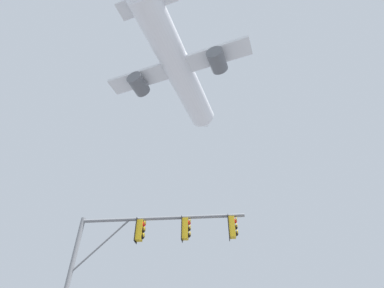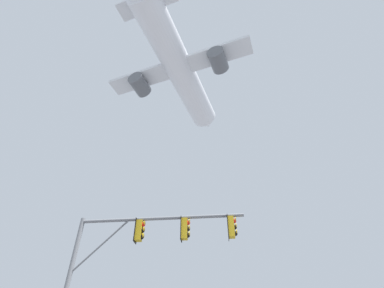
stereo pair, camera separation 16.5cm
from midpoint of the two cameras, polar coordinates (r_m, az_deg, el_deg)
signal_pole_near at (r=12.94m, az=-10.72°, el=-20.11°), size 7.42×1.03×6.73m
airplane at (r=46.91m, az=-2.87°, el=14.89°), size 23.01×29.79×8.34m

